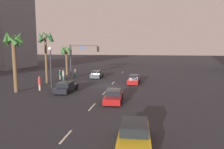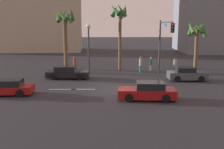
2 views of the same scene
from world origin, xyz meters
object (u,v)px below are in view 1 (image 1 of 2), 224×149
Objects in this scene: pedestrian_3 at (40,83)px; palm_tree_2 at (66,52)px; streetlamp at (51,59)px; traffic_signal at (80,56)px; pedestrian_2 at (75,72)px; palm_tree_0 at (14,48)px; car_2 at (134,80)px; car_3 at (134,136)px; pedestrian_1 at (60,74)px; pedestrian_0 at (63,75)px; car_0 at (114,96)px; palm_tree_1 at (45,43)px; car_4 at (66,87)px; car_1 at (97,74)px.

palm_tree_2 reaches higher than pedestrian_3.
traffic_signal is at bearing -11.19° from streetlamp.
palm_tree_0 is (-13.47, 3.30, 4.68)m from pedestrian_2.
car_3 reaches higher than car_2.
pedestrian_1 reaches higher than car_2.
pedestrian_0 reaches higher than car_3.
palm_tree_1 is at bearing 51.67° from car_0.
car_0 is 2.32× the size of pedestrian_0.
palm_tree_0 is (-1.42, 2.50, 4.66)m from pedestrian_3.
palm_tree_2 is at bearing 32.95° from car_0.
car_2 is at bearing -94.08° from pedestrian_0.
pedestrian_1 is 9.54m from pedestrian_3.
palm_tree_1 reaches higher than traffic_signal.
pedestrian_2 is at bearing 13.85° from car_4.
traffic_signal is 0.79× the size of palm_tree_0.
palm_tree_1 reaches higher than streetlamp.
palm_tree_1 reaches higher than pedestrian_0.
car_4 is at bearing 34.64° from car_3.
pedestrian_3 is at bearing 157.76° from car_1.
streetlamp is 3.05× the size of pedestrian_0.
traffic_signal is (14.44, 8.13, 3.64)m from car_0.
car_1 reaches higher than car_0.
car_1 is at bearing -21.83° from streetlamp.
car_3 is 28.94m from pedestrian_2.
pedestrian_3 is 15.97m from palm_tree_2.
car_0 is 16.70m from palm_tree_1.
palm_tree_0 reaches higher than streetlamp.
pedestrian_0 is at bearing -0.94° from pedestrian_3.
car_4 is 0.73× the size of traffic_signal.
car_3 is 27.57m from pedestrian_1.
car_3 reaches higher than car_4.
pedestrian_3 is 5.48m from palm_tree_0.
car_0 is 0.56× the size of palm_tree_0.
car_4 is 0.73× the size of palm_tree_2.
car_4 is 9.86m from palm_tree_1.
pedestrian_1 is (13.65, 11.70, 0.31)m from car_0.
car_1 is 0.47× the size of palm_tree_1.
car_3 is 2.47× the size of pedestrian_3.
car_3 is at bearing -176.93° from car_2.
pedestrian_0 is 6.17m from palm_tree_1.
pedestrian_1 is 0.88× the size of pedestrian_3.
palm_tree_2 is (5.14, 4.56, 0.41)m from traffic_signal.
streetlamp is 8.52m from pedestrian_1.
streetlamp is 10.69m from pedestrian_2.
traffic_signal is at bearing 24.03° from car_3.
car_0 is at bearing -148.77° from pedestrian_2.
streetlamp reaches higher than pedestrian_2.
traffic_signal is 12.80m from palm_tree_0.
car_3 is at bearing -164.66° from car_0.
streetlamp is at bearing -179.81° from pedestrian_2.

